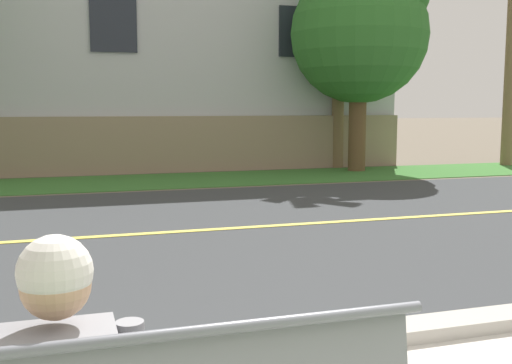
# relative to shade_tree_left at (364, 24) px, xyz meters

# --- Properties ---
(ground_plane) EXTENTS (140.00, 140.00, 0.00)m
(ground_plane) POSITION_rel_shade_tree_left_xyz_m (-5.77, -4.67, -3.67)
(ground_plane) COLOR #665B4C
(curb_edge) EXTENTS (44.00, 0.30, 0.11)m
(curb_edge) POSITION_rel_shade_tree_left_xyz_m (-5.77, -10.32, -3.61)
(curb_edge) COLOR #ADA89E
(curb_edge) RESTS_ON ground_plane
(street_asphalt) EXTENTS (52.00, 8.00, 0.01)m
(street_asphalt) POSITION_rel_shade_tree_left_xyz_m (-5.77, -6.17, -3.66)
(street_asphalt) COLOR #383A3D
(street_asphalt) RESTS_ON ground_plane
(road_centre_line) EXTENTS (48.00, 0.14, 0.01)m
(road_centre_line) POSITION_rel_shade_tree_left_xyz_m (-5.77, -6.17, -3.66)
(road_centre_line) COLOR #E0CC4C
(road_centre_line) RESTS_ON ground_plane
(far_verge_grass) EXTENTS (48.00, 2.80, 0.02)m
(far_verge_grass) POSITION_rel_shade_tree_left_xyz_m (-5.77, -0.57, -3.66)
(far_verge_grass) COLOR #38702D
(far_verge_grass) RESTS_ON ground_plane
(shade_tree_left) EXTENTS (3.42, 3.42, 5.65)m
(shade_tree_left) POSITION_rel_shade_tree_left_xyz_m (0.00, 0.00, 0.00)
(shade_tree_left) COLOR brown
(shade_tree_left) RESTS_ON ground_plane
(garden_wall) EXTENTS (13.00, 0.36, 1.40)m
(garden_wall) POSITION_rel_shade_tree_left_xyz_m (-4.85, 1.27, -2.97)
(garden_wall) COLOR gray
(garden_wall) RESTS_ON ground_plane
(house_across_street) EXTENTS (11.37, 6.91, 7.10)m
(house_across_street) POSITION_rel_shade_tree_left_xyz_m (-3.62, 4.47, -0.07)
(house_across_street) COLOR #B7BCC1
(house_across_street) RESTS_ON ground_plane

